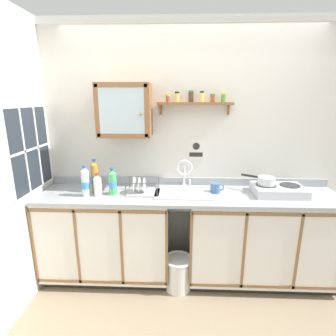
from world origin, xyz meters
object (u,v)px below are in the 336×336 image
(mug, at_px, (216,188))
(wall_cabinet, at_px, (125,110))
(bottle_soda_green_0, at_px, (113,182))
(trash_bin, at_px, (178,272))
(sink, at_px, (183,194))
(bottle_water_clear_1, at_px, (85,182))
(bottle_opaque_white_3, at_px, (98,185))
(saucepan, at_px, (266,180))
(bottle_juice_amber_2, at_px, (95,177))
(hot_plate_stove, at_px, (278,190))
(warning_sign, at_px, (196,149))
(dish_rack, at_px, (142,189))

(mug, relative_size, wall_cabinet, 0.26)
(bottle_soda_green_0, height_order, trash_bin, bottle_soda_green_0)
(sink, distance_m, trash_bin, 0.77)
(bottle_water_clear_1, height_order, wall_cabinet, wall_cabinet)
(bottle_opaque_white_3, height_order, wall_cabinet, wall_cabinet)
(wall_cabinet, bearing_deg, saucepan, -3.67)
(bottle_juice_amber_2, height_order, wall_cabinet, wall_cabinet)
(hot_plate_stove, xyz_separation_m, bottle_soda_green_0, (-1.60, -0.07, 0.08))
(wall_cabinet, relative_size, warning_sign, 2.03)
(mug, xyz_separation_m, trash_bin, (-0.35, -0.23, -0.80))
(bottle_water_clear_1, xyz_separation_m, bottle_opaque_white_3, (0.11, 0.01, -0.03))
(bottle_opaque_white_3, bearing_deg, mug, 6.39)
(bottle_water_clear_1, xyz_separation_m, mug, (1.24, 0.14, -0.08))
(bottle_soda_green_0, height_order, bottle_opaque_white_3, bottle_soda_green_0)
(dish_rack, bearing_deg, bottle_soda_green_0, -172.21)
(sink, bearing_deg, mug, 1.24)
(bottle_juice_amber_2, relative_size, bottle_opaque_white_3, 1.49)
(mug, bearing_deg, wall_cabinet, 173.83)
(saucepan, distance_m, wall_cabinet, 1.52)
(sink, relative_size, mug, 4.08)
(bottle_juice_amber_2, height_order, warning_sign, warning_sign)
(sink, height_order, mug, sink)
(bottle_opaque_white_3, bearing_deg, sink, 8.37)
(bottle_water_clear_1, bearing_deg, dish_rack, 10.01)
(saucepan, relative_size, bottle_water_clear_1, 1.01)
(hot_plate_stove, distance_m, saucepan, 0.15)
(bottle_water_clear_1, bearing_deg, sink, 8.23)
(dish_rack, relative_size, wall_cabinet, 0.64)
(saucepan, bearing_deg, mug, -179.05)
(hot_plate_stove, height_order, mug, mug)
(sink, height_order, hot_plate_stove, sink)
(bottle_opaque_white_3, distance_m, dish_rack, 0.42)
(saucepan, xyz_separation_m, bottle_soda_green_0, (-1.48, -0.09, -0.01))
(bottle_opaque_white_3, distance_m, wall_cabinet, 0.76)
(sink, bearing_deg, warning_sign, 61.41)
(dish_rack, distance_m, mug, 0.72)
(hot_plate_stove, distance_m, bottle_soda_green_0, 1.60)
(bottle_soda_green_0, height_order, warning_sign, warning_sign)
(wall_cabinet, relative_size, trash_bin, 1.48)
(bottle_soda_green_0, relative_size, trash_bin, 0.77)
(bottle_juice_amber_2, height_order, mug, bottle_juice_amber_2)
(bottle_juice_amber_2, relative_size, warning_sign, 1.34)
(bottle_juice_amber_2, bearing_deg, sink, 1.29)
(warning_sign, bearing_deg, bottle_water_clear_1, -160.37)
(bottle_soda_green_0, bearing_deg, wall_cabinet, 59.15)
(hot_plate_stove, relative_size, dish_rack, 1.47)
(bottle_water_clear_1, bearing_deg, bottle_juice_amber_2, 63.02)
(bottle_soda_green_0, distance_m, bottle_juice_amber_2, 0.20)
(sink, xyz_separation_m, dish_rack, (-0.41, -0.04, 0.06))
(wall_cabinet, height_order, trash_bin, wall_cabinet)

